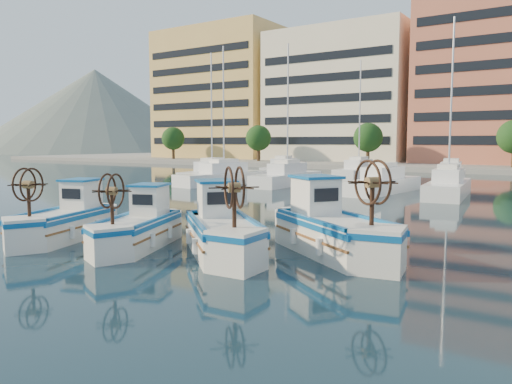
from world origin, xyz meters
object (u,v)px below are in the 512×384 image
(fishing_boat_a, at_px, (66,219))
(fishing_boat_b, at_px, (138,226))
(fishing_boat_d, at_px, (333,227))
(fishing_boat_c, at_px, (222,229))

(fishing_boat_a, distance_m, fishing_boat_b, 3.31)
(fishing_boat_b, xyz_separation_m, fishing_boat_d, (6.00, 2.66, 0.13))
(fishing_boat_c, bearing_deg, fishing_boat_b, 146.52)
(fishing_boat_c, height_order, fishing_boat_d, fishing_boat_d)
(fishing_boat_b, distance_m, fishing_boat_c, 3.11)
(fishing_boat_b, bearing_deg, fishing_boat_a, 167.12)
(fishing_boat_c, xyz_separation_m, fishing_boat_d, (2.98, 1.92, 0.05))
(fishing_boat_c, distance_m, fishing_boat_d, 3.55)
(fishing_boat_a, bearing_deg, fishing_boat_b, -9.27)
(fishing_boat_d, bearing_deg, fishing_boat_a, 144.08)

